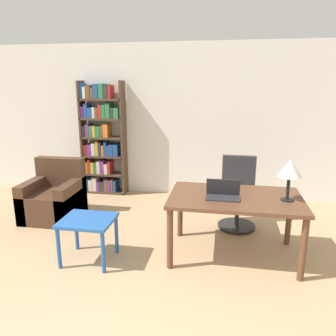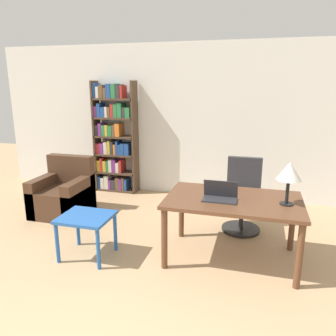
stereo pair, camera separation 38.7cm
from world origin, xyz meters
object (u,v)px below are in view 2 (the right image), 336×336
office_chair (243,198)px  side_table_blue (86,222)px  desk (233,206)px  bookshelf (113,139)px  laptop (220,196)px  armchair (63,195)px  table_lamp (289,172)px

office_chair → side_table_blue: 2.15m
desk → side_table_blue: (-1.65, -0.41, -0.22)m
desk → office_chair: 0.91m
side_table_blue → bookshelf: size_ratio=0.29×
desk → bookshelf: size_ratio=0.74×
laptop → armchair: laptop is taller
desk → armchair: 2.80m
office_chair → side_table_blue: office_chair is taller
side_table_blue → laptop: bearing=12.2°
armchair → side_table_blue: bearing=-47.0°
bookshelf → table_lamp: bearing=-34.5°
desk → laptop: size_ratio=3.99×
desk → table_lamp: table_lamp is taller
laptop → side_table_blue: laptop is taller
office_chair → bookshelf: bearing=155.7°
laptop → armchair: 2.71m
desk → laptop: laptop is taller
laptop → bookshelf: bearing=137.2°
bookshelf → side_table_blue: bearing=-73.0°
table_lamp → laptop: bearing=-176.1°
laptop → table_lamp: 0.77m
office_chair → laptop: bearing=-102.5°
table_lamp → side_table_blue: size_ratio=0.80×
office_chair → side_table_blue: (-1.72, -1.29, -0.02)m
laptop → side_table_blue: bearing=-167.8°
desk → table_lamp: bearing=-3.4°
table_lamp → bookshelf: bookshelf is taller
table_lamp → armchair: table_lamp is taller
armchair → bookshelf: bookshelf is taller
desk → laptop: (-0.14, -0.08, 0.14)m
laptop → office_chair: bearing=77.5°
armchair → office_chair: bearing=3.7°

